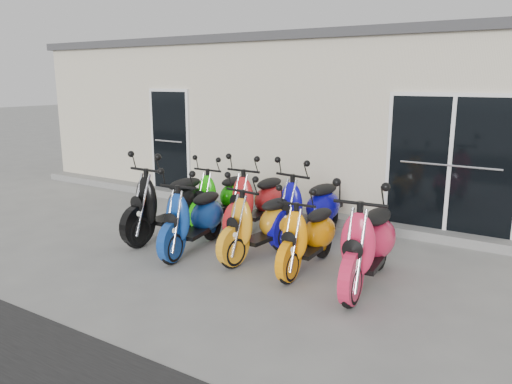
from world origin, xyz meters
TOP-DOWN VIEW (x-y plane):
  - ground at (0.00, 0.00)m, footprint 80.00×80.00m
  - building at (0.00, 5.20)m, footprint 14.00×6.00m
  - roof_cap at (0.00, 5.20)m, footprint 14.20×6.20m
  - front_step at (0.00, 2.02)m, footprint 14.00×0.40m
  - door_left at (-3.20, 2.17)m, footprint 1.07×0.08m
  - door_right at (2.60, 2.17)m, footprint 2.02×0.08m
  - scooter_front_black at (-1.20, -0.15)m, footprint 0.74×1.97m
  - scooter_front_blue at (-0.41, -0.46)m, footprint 0.91×1.85m
  - scooter_front_orange_a at (0.55, -0.14)m, footprint 0.84×1.80m
  - scooter_front_orange_b at (1.35, -0.22)m, footprint 0.65×1.67m
  - scooter_front_red at (2.21, -0.34)m, footprint 0.87×1.99m
  - scooter_back_green at (-0.94, 0.94)m, footprint 0.65×1.72m
  - scooter_back_red at (-0.15, 0.87)m, footprint 0.70×1.86m
  - scooter_back_blue at (0.80, 0.86)m, footprint 0.94×1.95m

SIDE VIEW (x-z plane):
  - ground at x=0.00m, z-range 0.00..0.00m
  - front_step at x=0.00m, z-range 0.00..0.15m
  - scooter_front_orange_b at x=1.35m, z-range 0.00..1.22m
  - scooter_back_green at x=-0.94m, z-range 0.00..1.27m
  - scooter_front_orange_a at x=0.55m, z-range 0.00..1.28m
  - scooter_front_blue at x=-0.41m, z-range 0.00..1.31m
  - scooter_back_red at x=-0.15m, z-range 0.00..1.37m
  - scooter_back_blue at x=0.80m, z-range 0.00..1.38m
  - scooter_front_red at x=2.21m, z-range 0.00..1.43m
  - scooter_front_black at x=-1.20m, z-range 0.00..1.45m
  - door_left at x=-3.20m, z-range 0.15..2.37m
  - door_right at x=2.60m, z-range 0.15..2.37m
  - building at x=0.00m, z-range 0.00..3.20m
  - roof_cap at x=0.00m, z-range 3.20..3.36m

